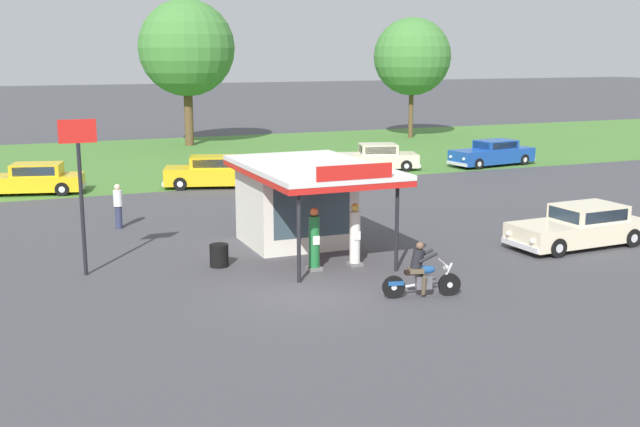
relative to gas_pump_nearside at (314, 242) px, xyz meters
name	(u,v)px	position (x,y,z in m)	size (l,w,h in m)	color
ground_plane	(306,293)	(-1.11, -2.10, -0.91)	(300.00, 300.00, 0.00)	#424247
grass_verge_strip	(133,160)	(-1.11, 27.90, -0.91)	(120.00, 24.00, 0.01)	#477A33
service_station_kiosk	(299,196)	(0.70, 3.14, 0.86)	(4.14, 6.89, 3.49)	silver
gas_pump_nearside	(314,242)	(0.00, 0.00, 0.00)	(0.44, 0.44, 1.99)	slate
gas_pump_offside	(355,237)	(1.40, 0.00, 0.02)	(0.44, 0.44, 2.03)	slate
motorcycle_with_rider	(421,274)	(1.70, -3.69, -0.26)	(2.20, 0.82, 1.58)	black
featured_classic_sedan	(580,227)	(9.78, -0.65, -0.23)	(5.24, 2.23, 1.45)	beige
parked_car_back_row_right	(493,154)	(18.55, 17.39, -0.21)	(5.69, 2.56, 1.52)	#19479E
parked_car_back_row_centre_left	(215,173)	(1.14, 16.21, -0.19)	(5.50, 3.21, 1.57)	gold
parked_car_back_row_left	(30,180)	(-7.61, 17.74, -0.23)	(5.53, 3.01, 1.47)	gold
parked_car_back_row_far_left	(376,158)	(11.30, 18.49, -0.22)	(5.26, 3.20, 1.50)	beige
bystander_chatting_near_pumps	(118,205)	(-4.78, 8.38, 0.01)	(0.34, 0.34, 1.74)	#2D3351
tree_oak_far_right	(187,48)	(4.08, 34.51, 6.04)	(6.86, 6.86, 10.41)	brown
tree_oak_right	(412,57)	(21.55, 33.04, 5.42)	(6.02, 6.02, 9.35)	brown
roadside_pole_sign	(80,170)	(-6.69, 2.15, 2.34)	(1.10, 0.12, 4.76)	black
spare_tire_stack	(219,255)	(-2.64, 1.54, -0.55)	(0.60, 0.60, 0.72)	black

